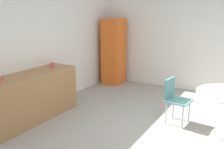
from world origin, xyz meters
name	(u,v)px	position (x,y,z in m)	size (l,w,h in m)	color
ground_plane	(175,146)	(0.00, 0.00, 0.00)	(6.00, 6.00, 0.00)	#9E998E
wall_back	(31,48)	(0.00, 3.00, 1.30)	(6.00, 0.10, 2.60)	white
wall_side_right	(214,42)	(3.00, 0.00, 1.30)	(0.10, 6.00, 2.60)	white
counter_block	(30,97)	(-0.45, 2.65, 0.45)	(2.02, 0.60, 0.90)	#9E7042
locker_cabinet	(114,52)	(2.55, 2.55, 0.91)	(0.60, 0.50, 1.82)	orange
chair_teal	(174,95)	(0.84, 0.30, 0.52)	(0.46, 0.46, 0.83)	silver
mug_green	(52,65)	(0.22, 2.68, 0.95)	(0.13, 0.08, 0.09)	#D84C4C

